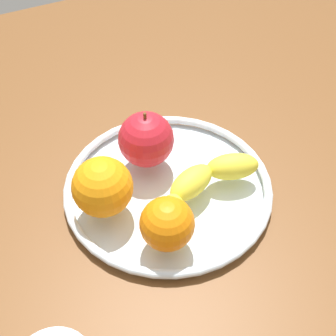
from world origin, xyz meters
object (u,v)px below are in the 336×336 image
orange_front_right (167,224)px  orange_back_left (102,185)px  fruit_bowl (168,187)px  apple (146,139)px  banana (198,190)px

orange_front_right → orange_back_left: bearing=-60.2°
fruit_bowl → apple: bearing=-82.7°
apple → fruit_bowl: bearing=97.3°
fruit_bowl → apple: 7.30cm
orange_back_left → orange_front_right: bearing=119.8°
fruit_bowl → orange_front_right: bearing=62.9°
fruit_bowl → orange_back_left: orange_back_left is taller
banana → orange_front_right: orange_front_right is taller
fruit_bowl → orange_front_right: size_ratio=4.33×
fruit_bowl → apple: size_ratio=3.35×
fruit_bowl → orange_front_right: (4.28, 8.36, 4.24)cm
banana → orange_front_right: size_ratio=2.85×
apple → orange_back_left: 9.97cm
apple → banana: bearing=106.7°
apple → orange_front_right: bearing=75.5°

